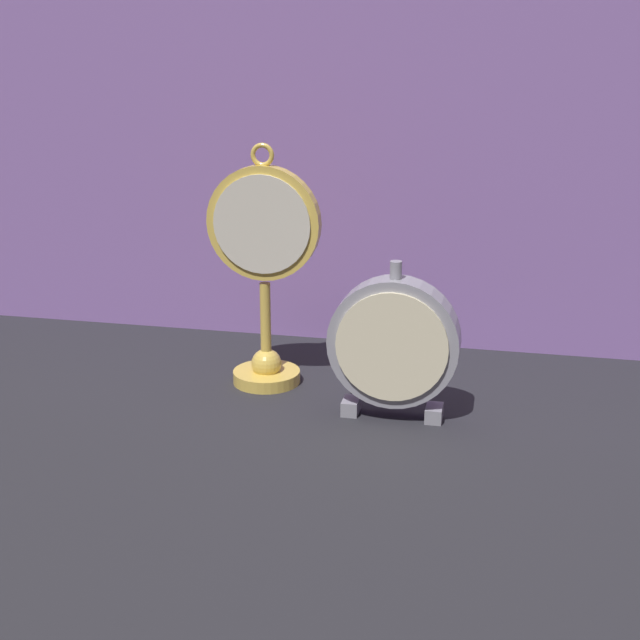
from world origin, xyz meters
The scene contains 4 objects.
ground_plane centered at (0.00, 0.00, 0.00)m, with size 4.00×4.00×0.00m, color #232328.
fabric_backdrop_drape centered at (0.00, 0.33, 0.29)m, with size 1.37×0.01×0.58m, color #8460A8.
pocket_watch_on_stand centered at (-0.08, 0.13, 0.15)m, with size 0.15×0.09×0.31m.
mantel_clock_silver centered at (0.10, 0.05, 0.09)m, with size 0.16×0.04×0.19m.
Camera 1 is at (0.22, -0.94, 0.44)m, focal length 50.00 mm.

